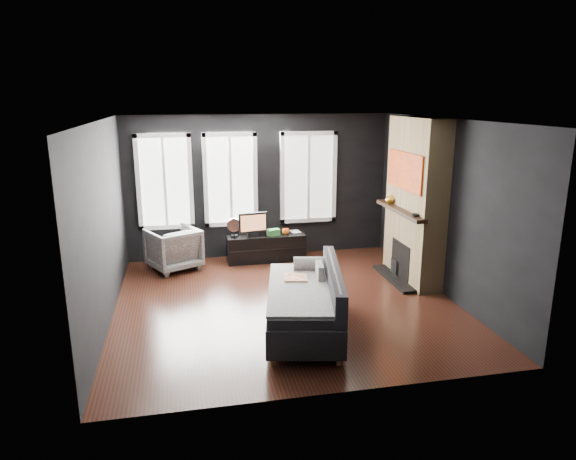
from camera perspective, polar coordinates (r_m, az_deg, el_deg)
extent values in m
plane|color=black|center=(7.82, -0.27, -8.06)|extent=(5.00, 5.00, 0.00)
plane|color=white|center=(7.22, -0.30, 12.14)|extent=(5.00, 5.00, 0.00)
cube|color=black|center=(9.82, -3.20, 4.84)|extent=(5.00, 0.02, 2.70)
cube|color=black|center=(7.34, -19.79, 0.65)|extent=(0.02, 5.00, 2.70)
cube|color=black|center=(8.26, 16.99, 2.36)|extent=(0.02, 5.00, 2.70)
cube|color=gray|center=(7.05, 3.53, -5.10)|extent=(0.13, 0.35, 0.34)
imported|color=white|center=(9.39, -12.62, -1.81)|extent=(1.06, 1.03, 0.83)
imported|color=orange|center=(9.63, -0.27, -0.09)|extent=(0.16, 0.14, 0.13)
imported|color=#B0A18D|center=(9.74, 0.37, 0.37)|extent=(0.17, 0.04, 0.23)
cube|color=#32793A|center=(9.56, -1.62, -0.25)|extent=(0.25, 0.20, 0.12)
imported|color=gold|center=(8.99, 11.28, 3.45)|extent=(0.18, 0.18, 0.17)
cylinder|color=black|center=(8.12, 13.98, 1.63)|extent=(0.13, 0.13, 0.04)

